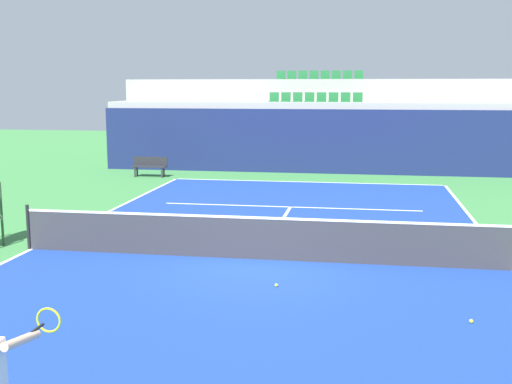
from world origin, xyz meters
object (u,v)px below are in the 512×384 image
tennis_net (258,238)px  tennis_ball_2 (471,321)px  tennis_ball_1 (276,285)px  player_bench (150,165)px

tennis_net → tennis_ball_2: bearing=-38.9°
tennis_ball_1 → player_bench: bearing=117.4°
tennis_net → tennis_ball_1: size_ratio=167.88×
tennis_net → tennis_ball_2: 5.26m
tennis_ball_1 → tennis_ball_2: size_ratio=1.00×
tennis_net → tennis_ball_2: size_ratio=167.88×
tennis_ball_1 → tennis_net: bearing=109.5°
tennis_net → tennis_ball_1: bearing=-70.5°
tennis_net → tennis_ball_1: tennis_net is taller
tennis_net → player_bench: bearing=118.5°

